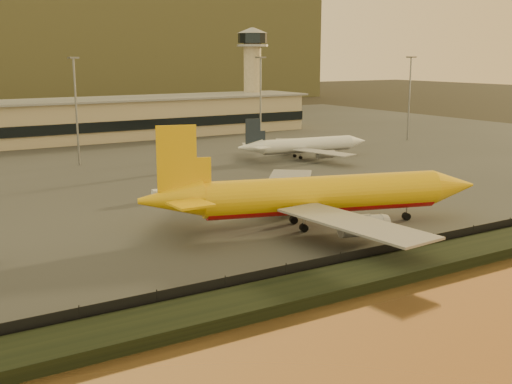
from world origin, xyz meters
TOP-DOWN VIEW (x-y plane):
  - ground at (0.00, 0.00)m, footprint 900.00×900.00m
  - embankment at (0.00, -17.00)m, footprint 320.00×7.00m
  - tarmac at (0.00, 95.00)m, footprint 320.00×220.00m
  - perimeter_fence at (0.00, -13.00)m, footprint 300.00×0.05m
  - terminal_building at (-14.52, 125.55)m, footprint 202.00×25.00m
  - control_tower at (70.00, 131.00)m, footprint 11.20×11.20m
  - apron_light_masts at (15.00, 75.00)m, footprint 152.20×12.20m
  - dhl_cargo_jet at (4.22, 5.23)m, footprint 53.08×50.70m
  - white_narrowbody_jet at (42.53, 60.88)m, footprint 36.86×35.70m
  - gse_vehicle_yellow at (14.15, 23.07)m, footprint 4.58×3.11m
  - gse_vehicle_white at (-8.08, 34.51)m, footprint 4.56×2.46m

SIDE VIEW (x-z plane):
  - ground at x=0.00m, z-range 0.00..0.00m
  - tarmac at x=0.00m, z-range 0.00..0.20m
  - embankment at x=0.00m, z-range 0.00..1.40m
  - gse_vehicle_yellow at x=14.15m, z-range 0.20..2.09m
  - gse_vehicle_white at x=-8.08m, z-range 0.20..2.16m
  - perimeter_fence at x=0.00m, z-range 0.20..2.40m
  - white_narrowbody_jet at x=42.53m, z-range -1.93..8.66m
  - dhl_cargo_jet at x=4.22m, z-range -3.05..13.10m
  - terminal_building at x=-14.52m, z-range -0.05..12.55m
  - apron_light_masts at x=15.00m, z-range 3.00..28.40m
  - control_tower at x=70.00m, z-range 3.91..39.41m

